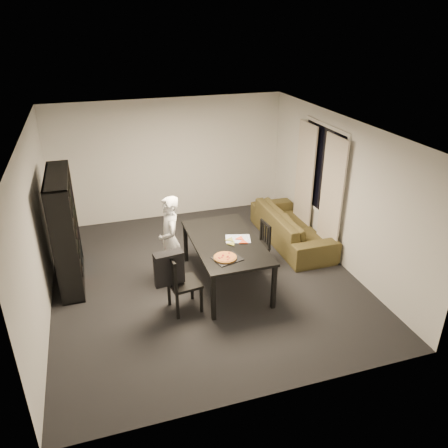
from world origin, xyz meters
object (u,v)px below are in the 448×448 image
object	(u,v)px
bookshelf	(65,230)
dining_table	(226,244)
person	(170,241)
baking_tray	(227,259)
pepperoni_pizza	(225,257)
chair_left	(178,280)
sofa	(292,226)
chair_right	(260,242)

from	to	relation	value
bookshelf	dining_table	size ratio (longest dim) A/B	0.99
person	dining_table	bearing A→B (deg)	68.96
baking_tray	pepperoni_pizza	xyz separation A→B (m)	(-0.03, 0.01, 0.02)
chair_left	sofa	world-z (taller)	chair_left
bookshelf	chair_left	world-z (taller)	bookshelf
bookshelf	person	world-z (taller)	bookshelf
dining_table	person	size ratio (longest dim) A/B	1.25
dining_table	pepperoni_pizza	distance (m)	0.60
dining_table	pepperoni_pizza	size ratio (longest dim) A/B	5.46
dining_table	sofa	world-z (taller)	dining_table
person	baking_tray	distance (m)	1.14
dining_table	person	world-z (taller)	person
sofa	chair_right	bearing A→B (deg)	125.15
chair_right	baking_tray	size ratio (longest dim) A/B	2.07
bookshelf	chair_left	xyz separation A→B (m)	(1.56, -1.38, -0.40)
chair_right	baking_tray	distance (m)	1.35
bookshelf	person	distance (m)	1.71
baking_tray	sofa	bearing A→B (deg)	40.66
baking_tray	sofa	xyz separation A→B (m)	(1.86, 1.60, -0.47)
bookshelf	sofa	bearing A→B (deg)	2.27
bookshelf	chair_left	distance (m)	2.12
chair_left	sofa	bearing A→B (deg)	-67.38
dining_table	chair_right	world-z (taller)	chair_right
sofa	baking_tray	bearing A→B (deg)	130.66
baking_tray	pepperoni_pizza	bearing A→B (deg)	152.61
baking_tray	chair_right	bearing A→B (deg)	45.47
bookshelf	sofa	distance (m)	4.21
chair_right	baking_tray	world-z (taller)	chair_right
chair_right	baking_tray	xyz separation A→B (m)	(-0.92, -0.94, 0.33)
chair_left	dining_table	bearing A→B (deg)	-68.07
dining_table	chair_left	size ratio (longest dim) A/B	1.99
bookshelf	chair_right	world-z (taller)	bookshelf
bookshelf	pepperoni_pizza	bearing A→B (deg)	-31.84
dining_table	sofa	size ratio (longest dim) A/B	0.84
bookshelf	person	xyz separation A→B (m)	(1.61, -0.53, -0.18)
pepperoni_pizza	bookshelf	bearing A→B (deg)	148.16
chair_left	sofa	distance (m)	3.04
pepperoni_pizza	sofa	distance (m)	2.51
person	baking_tray	size ratio (longest dim) A/B	3.83
pepperoni_pizza	chair_right	bearing A→B (deg)	44.13
bookshelf	sofa	world-z (taller)	bookshelf
chair_left	chair_right	world-z (taller)	chair_left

